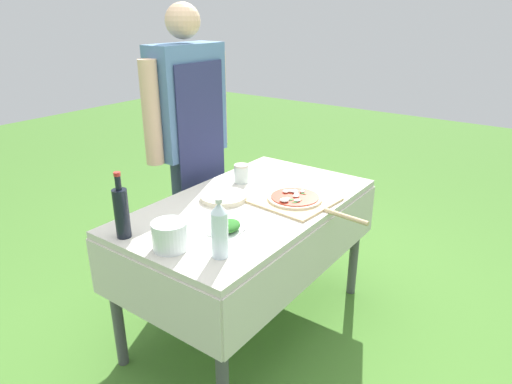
% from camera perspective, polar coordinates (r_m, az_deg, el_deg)
% --- Properties ---
extents(ground_plane, '(12.00, 12.00, 0.00)m').
position_cam_1_polar(ground_plane, '(2.74, -0.79, -16.04)').
color(ground_plane, '#477A2D').
extents(prep_table, '(1.40, 0.81, 0.76)m').
position_cam_1_polar(prep_table, '(2.39, -0.87, -3.58)').
color(prep_table, beige).
rests_on(prep_table, ground).
extents(person_cook, '(0.65, 0.22, 1.72)m').
position_cam_1_polar(person_cook, '(2.80, -8.37, 7.87)').
color(person_cook, '#333D56').
rests_on(person_cook, ground).
extents(pizza_on_peel, '(0.40, 0.62, 0.05)m').
position_cam_1_polar(pizza_on_peel, '(2.36, 5.11, -0.98)').
color(pizza_on_peel, '#D1B27F').
rests_on(pizza_on_peel, prep_table).
extents(oil_bottle, '(0.06, 0.06, 0.30)m').
position_cam_1_polar(oil_bottle, '(2.04, -16.46, -2.39)').
color(oil_bottle, black).
rests_on(oil_bottle, prep_table).
extents(water_bottle, '(0.07, 0.07, 0.25)m').
position_cam_1_polar(water_bottle, '(1.81, -4.57, -4.73)').
color(water_bottle, silver).
rests_on(water_bottle, prep_table).
extents(herb_container, '(0.18, 0.15, 0.05)m').
position_cam_1_polar(herb_container, '(2.05, -3.60, -4.38)').
color(herb_container, silver).
rests_on(herb_container, prep_table).
extents(mixing_tub, '(0.15, 0.15, 0.12)m').
position_cam_1_polar(mixing_tub, '(1.92, -10.70, -5.37)').
color(mixing_tub, silver).
rests_on(mixing_tub, prep_table).
extents(plate_stack, '(0.25, 0.25, 0.02)m').
position_cam_1_polar(plate_stack, '(2.39, -4.06, -0.63)').
color(plate_stack, beige).
rests_on(plate_stack, prep_table).
extents(sauce_jar, '(0.08, 0.08, 0.11)m').
position_cam_1_polar(sauce_jar, '(2.61, -1.84, 2.19)').
color(sauce_jar, silver).
rests_on(sauce_jar, prep_table).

